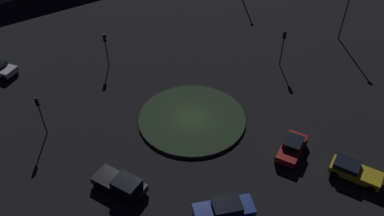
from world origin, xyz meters
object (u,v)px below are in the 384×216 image
Objects in this scene: traffic_light_west at (106,44)px; traffic_light_southwest at (39,109)px; streetlamp_northeast at (349,1)px; car_yellow at (354,171)px; car_black at (121,184)px; car_red at (292,147)px; car_blue at (225,209)px; traffic_light_north at (283,42)px.

traffic_light_southwest reaches higher than traffic_light_west.
car_yellow is at bearing -79.66° from streetlamp_northeast.
car_yellow is at bearing 8.59° from traffic_light_west.
car_yellow is 0.53× the size of streetlamp_northeast.
traffic_light_west is (-11.31, 15.07, 2.11)m from car_black.
traffic_light_southwest is at bearing -127.25° from streetlamp_northeast.
car_blue is at bearing -15.76° from car_red.
car_black is 18.96m from traffic_light_west.
streetlamp_northeast reaches higher than car_red.
car_yellow is at bearing -173.61° from car_blue.
car_yellow is 24.26m from streetlamp_northeast.
traffic_light_west is (-19.67, 13.85, 2.16)m from car_blue.
car_red is (11.53, 9.68, 0.01)m from car_black.
traffic_light_southwest is at bearing -41.54° from car_blue.
streetlamp_northeast reaches higher than traffic_light_north.
traffic_light_west is (-18.35, -8.22, -0.25)m from traffic_light_north.
traffic_light_southwest is (-17.10, -20.46, -0.10)m from traffic_light_north.
car_yellow reaches higher than car_blue.
car_yellow is at bearing 56.89° from traffic_light_north.
car_yellow is (8.44, 7.85, 0.05)m from car_blue.
car_blue is (8.36, 1.22, -0.05)m from car_black.
traffic_light_north is at bearing 44.78° from traffic_light_west.
streetlamp_northeast reaches higher than car_black.
traffic_light_north is 1.04× the size of traffic_light_southwest.
car_blue is 18.63m from traffic_light_southwest.
traffic_light_west is (-22.84, 5.39, 2.10)m from car_red.
car_black is 0.57× the size of streetlamp_northeast.
streetlamp_northeast is at bearing -104.65° from car_black.
streetlamp_northeast reaches higher than traffic_light_southwest.
traffic_light_southwest is (1.25, -12.23, 0.15)m from traffic_light_west.
car_blue is at bearing -37.21° from traffic_light_southwest.
car_black is 1.13× the size of car_red.
traffic_light_north is (-1.32, 22.08, 2.41)m from car_blue.
traffic_light_north is at bearing -156.95° from car_red.
streetlamp_northeast is at bearing 171.74° from traffic_light_north.
traffic_light_west is at bearing 63.67° from traffic_light_southwest.
traffic_light_north reaches higher than traffic_light_west.
traffic_light_north reaches higher than car_blue.
car_yellow is at bearing -19.13° from traffic_light_southwest.
streetlamp_northeast is (-4.28, 23.47, 4.42)m from car_yellow.
traffic_light_southwest reaches higher than car_red.
car_red reaches higher than car_blue.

